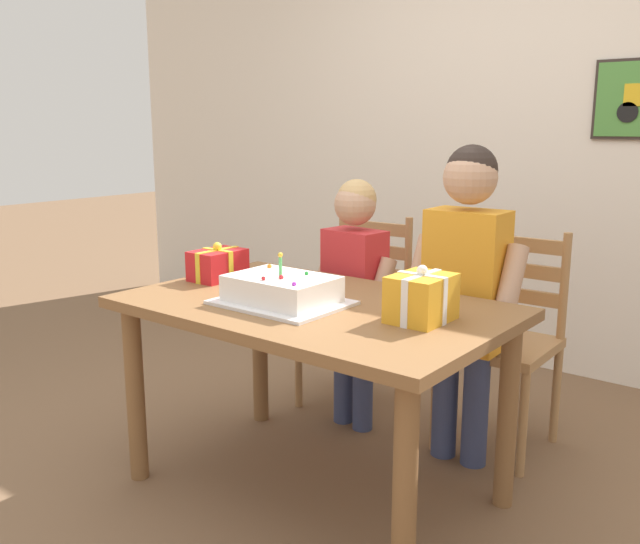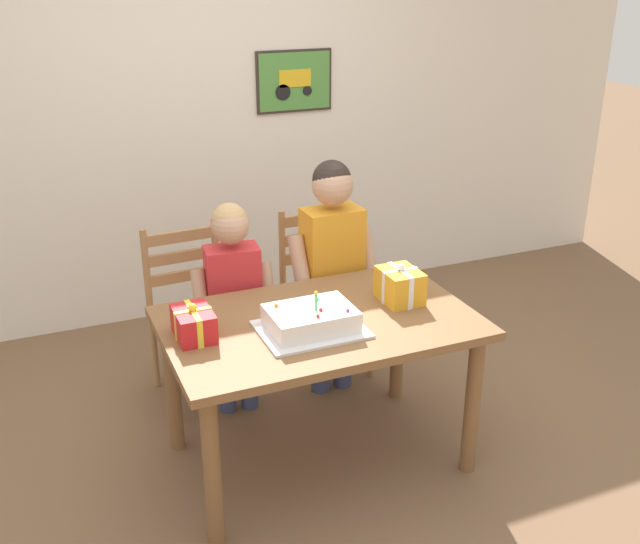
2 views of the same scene
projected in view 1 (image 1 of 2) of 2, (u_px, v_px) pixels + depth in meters
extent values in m
plane|color=brown|center=(314.00, 490.00, 2.60)|extent=(20.00, 20.00, 0.00)
cube|color=silver|center=(528.00, 134.00, 3.78)|extent=(6.40, 0.08, 2.60)
cylinder|color=black|center=(627.00, 112.00, 3.39)|extent=(0.10, 0.01, 0.10)
cube|color=brown|center=(314.00, 308.00, 2.45)|extent=(1.36, 0.85, 0.04)
cylinder|color=brown|center=(135.00, 394.00, 2.63)|extent=(0.07, 0.07, 0.69)
cylinder|color=brown|center=(405.00, 497.00, 1.90)|extent=(0.07, 0.07, 0.69)
cylinder|color=brown|center=(260.00, 348.00, 3.16)|extent=(0.07, 0.07, 0.69)
cylinder|color=brown|center=(508.00, 415.00, 2.43)|extent=(0.07, 0.07, 0.69)
cube|color=silver|center=(282.00, 302.00, 2.42)|extent=(0.44, 0.34, 0.01)
cube|color=white|center=(282.00, 288.00, 2.41)|extent=(0.36, 0.26, 0.09)
cylinder|color=#56C666|center=(280.00, 268.00, 2.37)|extent=(0.01, 0.01, 0.07)
sphere|color=yellow|center=(280.00, 255.00, 2.36)|extent=(0.02, 0.02, 0.02)
sphere|color=orange|center=(269.00, 266.00, 2.54)|extent=(0.02, 0.02, 0.02)
sphere|color=green|center=(307.00, 273.00, 2.42)|extent=(0.01, 0.01, 0.01)
sphere|color=purple|center=(294.00, 284.00, 2.26)|extent=(0.02, 0.02, 0.02)
sphere|color=red|center=(263.00, 278.00, 2.34)|extent=(0.01, 0.01, 0.01)
sphere|color=red|center=(281.00, 277.00, 2.36)|extent=(0.02, 0.02, 0.02)
cube|color=red|center=(218.00, 265.00, 2.80)|extent=(0.15, 0.21, 0.12)
cube|color=yellow|center=(218.00, 265.00, 2.80)|extent=(0.16, 0.02, 0.13)
cube|color=yellow|center=(218.00, 265.00, 2.80)|extent=(0.02, 0.22, 0.13)
sphere|color=yellow|center=(217.00, 247.00, 2.79)|extent=(0.04, 0.04, 0.04)
cube|color=gold|center=(421.00, 298.00, 2.20)|extent=(0.17, 0.21, 0.15)
cube|color=white|center=(421.00, 298.00, 2.20)|extent=(0.17, 0.02, 0.16)
cube|color=white|center=(421.00, 298.00, 2.20)|extent=(0.02, 0.21, 0.16)
sphere|color=white|center=(422.00, 271.00, 2.19)|extent=(0.04, 0.04, 0.04)
cube|color=#A87A4C|center=(353.00, 315.00, 3.32)|extent=(0.44, 0.44, 0.04)
cylinder|color=#A87A4C|center=(366.00, 381.00, 3.11)|extent=(0.04, 0.04, 0.43)
cylinder|color=#A87A4C|center=(299.00, 364.00, 3.33)|extent=(0.04, 0.04, 0.43)
cylinder|color=#A87A4C|center=(405.00, 358.00, 3.42)|extent=(0.04, 0.04, 0.43)
cylinder|color=#A87A4C|center=(342.00, 344.00, 3.63)|extent=(0.04, 0.04, 0.43)
cylinder|color=#A87A4C|center=(408.00, 264.00, 3.32)|extent=(0.04, 0.04, 0.45)
cylinder|color=#A87A4C|center=(342.00, 255.00, 3.53)|extent=(0.04, 0.04, 0.45)
cube|color=#A87A4C|center=(374.00, 273.00, 3.44)|extent=(0.36, 0.04, 0.06)
cube|color=#A87A4C|center=(374.00, 250.00, 3.42)|extent=(0.36, 0.04, 0.06)
cube|color=#A87A4C|center=(375.00, 228.00, 3.39)|extent=(0.36, 0.04, 0.06)
cube|color=#A87A4C|center=(499.00, 345.00, 2.87)|extent=(0.43, 0.43, 0.04)
cylinder|color=#A87A4C|center=(523.00, 425.00, 2.66)|extent=(0.04, 0.04, 0.43)
cylinder|color=#A87A4C|center=(435.00, 401.00, 2.88)|extent=(0.04, 0.04, 0.43)
cylinder|color=#A87A4C|center=(556.00, 395.00, 2.96)|extent=(0.04, 0.04, 0.43)
cylinder|color=#A87A4C|center=(474.00, 376.00, 3.18)|extent=(0.04, 0.04, 0.43)
cylinder|color=#A87A4C|center=(564.00, 286.00, 2.85)|extent=(0.04, 0.04, 0.45)
cylinder|color=#A87A4C|center=(479.00, 274.00, 3.08)|extent=(0.04, 0.04, 0.45)
cube|color=#A87A4C|center=(519.00, 295.00, 2.98)|extent=(0.36, 0.03, 0.06)
cube|color=#A87A4C|center=(521.00, 270.00, 2.96)|extent=(0.36, 0.03, 0.06)
cube|color=#A87A4C|center=(522.00, 244.00, 2.93)|extent=(0.36, 0.03, 0.06)
cylinder|color=#38426B|center=(475.00, 408.00, 2.75)|extent=(0.10, 0.10, 0.48)
cylinder|color=#38426B|center=(445.00, 400.00, 2.83)|extent=(0.10, 0.10, 0.48)
cube|color=orange|center=(466.00, 280.00, 2.68)|extent=(0.30, 0.19, 0.55)
cylinder|color=tan|center=(508.00, 294.00, 2.55)|extent=(0.09, 0.23, 0.37)
cylinder|color=tan|center=(418.00, 280.00, 2.77)|extent=(0.09, 0.23, 0.37)
sphere|color=tan|center=(470.00, 177.00, 2.60)|extent=(0.21, 0.21, 0.21)
sphere|color=#2D231E|center=(472.00, 170.00, 2.60)|extent=(0.20, 0.20, 0.20)
cylinder|color=#38426B|center=(363.00, 385.00, 3.08)|extent=(0.09, 0.09, 0.42)
cylinder|color=#38426B|center=(344.00, 378.00, 3.16)|extent=(0.09, 0.09, 0.42)
cube|color=red|center=(354.00, 284.00, 3.03)|extent=(0.28, 0.19, 0.48)
cylinder|color=tan|center=(378.00, 295.00, 2.89)|extent=(0.09, 0.21, 0.32)
cylinder|color=tan|center=(322.00, 283.00, 3.12)|extent=(0.09, 0.21, 0.32)
sphere|color=tan|center=(355.00, 204.00, 2.95)|extent=(0.18, 0.18, 0.18)
sphere|color=tan|center=(357.00, 199.00, 2.95)|extent=(0.17, 0.17, 0.17)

